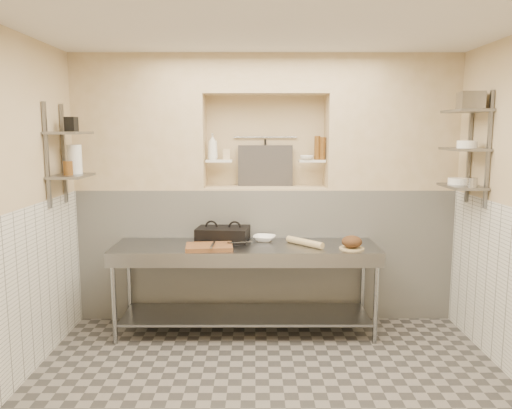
{
  "coord_description": "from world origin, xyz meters",
  "views": [
    {
      "loc": [
        -0.11,
        -3.62,
        2.02
      ],
      "look_at": [
        -0.1,
        0.9,
        1.35
      ],
      "focal_mm": 35.0,
      "sensor_mm": 36.0,
      "label": 1
    }
  ],
  "objects_px": {
    "cutting_board": "(209,247)",
    "mixing_bowl": "(264,238)",
    "bowl_alcove": "(307,158)",
    "bread_loaf": "(352,242)",
    "bottle_soap": "(213,147)",
    "panini_press": "(223,234)",
    "prep_table": "(245,271)",
    "rolling_pin": "(305,242)",
    "jug_left": "(74,159)"
  },
  "relations": [
    {
      "from": "cutting_board",
      "to": "mixing_bowl",
      "type": "bearing_deg",
      "value": 33.12
    },
    {
      "from": "cutting_board",
      "to": "bowl_alcove",
      "type": "bearing_deg",
      "value": 34.39
    },
    {
      "from": "bread_loaf",
      "to": "bottle_soap",
      "type": "bearing_deg",
      "value": 152.29
    },
    {
      "from": "bottle_soap",
      "to": "panini_press",
      "type": "bearing_deg",
      "value": -69.94
    },
    {
      "from": "prep_table",
      "to": "bread_loaf",
      "type": "relative_size",
      "value": 13.35
    },
    {
      "from": "bottle_soap",
      "to": "bread_loaf",
      "type": "bearing_deg",
      "value": -27.71
    },
    {
      "from": "cutting_board",
      "to": "mixing_bowl",
      "type": "height_order",
      "value": "mixing_bowl"
    },
    {
      "from": "cutting_board",
      "to": "rolling_pin",
      "type": "distance_m",
      "value": 0.94
    },
    {
      "from": "prep_table",
      "to": "rolling_pin",
      "type": "relative_size",
      "value": 5.88
    },
    {
      "from": "mixing_bowl",
      "to": "bowl_alcove",
      "type": "bearing_deg",
      "value": 35.84
    },
    {
      "from": "mixing_bowl",
      "to": "jug_left",
      "type": "bearing_deg",
      "value": -172.89
    },
    {
      "from": "bowl_alcove",
      "to": "prep_table",
      "type": "bearing_deg",
      "value": -140.68
    },
    {
      "from": "prep_table",
      "to": "rolling_pin",
      "type": "height_order",
      "value": "rolling_pin"
    },
    {
      "from": "rolling_pin",
      "to": "prep_table",
      "type": "bearing_deg",
      "value": 178.75
    },
    {
      "from": "prep_table",
      "to": "mixing_bowl",
      "type": "xyz_separation_m",
      "value": [
        0.19,
        0.2,
        0.29
      ]
    },
    {
      "from": "cutting_board",
      "to": "jug_left",
      "type": "bearing_deg",
      "value": 174.63
    },
    {
      "from": "panini_press",
      "to": "rolling_pin",
      "type": "relative_size",
      "value": 1.27
    },
    {
      "from": "prep_table",
      "to": "cutting_board",
      "type": "relative_size",
      "value": 5.89
    },
    {
      "from": "mixing_bowl",
      "to": "jug_left",
      "type": "relative_size",
      "value": 0.83
    },
    {
      "from": "bottle_soap",
      "to": "jug_left",
      "type": "height_order",
      "value": "bottle_soap"
    },
    {
      "from": "bread_loaf",
      "to": "rolling_pin",
      "type": "bearing_deg",
      "value": 161.98
    },
    {
      "from": "bottle_soap",
      "to": "bowl_alcove",
      "type": "distance_m",
      "value": 1.01
    },
    {
      "from": "bread_loaf",
      "to": "bowl_alcove",
      "type": "relative_size",
      "value": 1.31
    },
    {
      "from": "bread_loaf",
      "to": "mixing_bowl",
      "type": "bearing_deg",
      "value": 156.84
    },
    {
      "from": "rolling_pin",
      "to": "bowl_alcove",
      "type": "bearing_deg",
      "value": 83.54
    },
    {
      "from": "prep_table",
      "to": "rolling_pin",
      "type": "xyz_separation_m",
      "value": [
        0.59,
        -0.01,
        0.29
      ]
    },
    {
      "from": "panini_press",
      "to": "bowl_alcove",
      "type": "relative_size",
      "value": 3.76
    },
    {
      "from": "bowl_alcove",
      "to": "bread_loaf",
      "type": "bearing_deg",
      "value": -61.41
    },
    {
      "from": "panini_press",
      "to": "cutting_board",
      "type": "relative_size",
      "value": 1.27
    },
    {
      "from": "panini_press",
      "to": "mixing_bowl",
      "type": "height_order",
      "value": "panini_press"
    },
    {
      "from": "panini_press",
      "to": "mixing_bowl",
      "type": "distance_m",
      "value": 0.43
    },
    {
      "from": "prep_table",
      "to": "bowl_alcove",
      "type": "xyz_separation_m",
      "value": [
        0.65,
        0.53,
        1.09
      ]
    },
    {
      "from": "panini_press",
      "to": "bread_loaf",
      "type": "xyz_separation_m",
      "value": [
        1.25,
        -0.38,
        0.0
      ]
    },
    {
      "from": "bowl_alcove",
      "to": "jug_left",
      "type": "xyz_separation_m",
      "value": [
        -2.28,
        -0.56,
        0.01
      ]
    },
    {
      "from": "prep_table",
      "to": "mixing_bowl",
      "type": "distance_m",
      "value": 0.4
    },
    {
      "from": "bread_loaf",
      "to": "jug_left",
      "type": "bearing_deg",
      "value": 177.25
    },
    {
      "from": "rolling_pin",
      "to": "bowl_alcove",
      "type": "distance_m",
      "value": 0.97
    },
    {
      "from": "mixing_bowl",
      "to": "rolling_pin",
      "type": "distance_m",
      "value": 0.45
    },
    {
      "from": "cutting_board",
      "to": "jug_left",
      "type": "distance_m",
      "value": 1.54
    },
    {
      "from": "mixing_bowl",
      "to": "bottle_soap",
      "type": "xyz_separation_m",
      "value": [
        -0.55,
        0.37,
        0.92
      ]
    },
    {
      "from": "rolling_pin",
      "to": "bread_loaf",
      "type": "relative_size",
      "value": 2.27
    },
    {
      "from": "rolling_pin",
      "to": "jug_left",
      "type": "height_order",
      "value": "jug_left"
    },
    {
      "from": "mixing_bowl",
      "to": "rolling_pin",
      "type": "relative_size",
      "value": 0.52
    },
    {
      "from": "mixing_bowl",
      "to": "jug_left",
      "type": "xyz_separation_m",
      "value": [
        -1.82,
        -0.23,
        0.82
      ]
    },
    {
      "from": "prep_table",
      "to": "bottle_soap",
      "type": "bearing_deg",
      "value": 122.21
    },
    {
      "from": "cutting_board",
      "to": "mixing_bowl",
      "type": "xyz_separation_m",
      "value": [
        0.53,
        0.35,
        0.01
      ]
    },
    {
      "from": "prep_table",
      "to": "bowl_alcove",
      "type": "bearing_deg",
      "value": 39.32
    },
    {
      "from": "rolling_pin",
      "to": "mixing_bowl",
      "type": "bearing_deg",
      "value": 151.61
    },
    {
      "from": "jug_left",
      "to": "cutting_board",
      "type": "bearing_deg",
      "value": -5.37
    },
    {
      "from": "cutting_board",
      "to": "jug_left",
      "type": "height_order",
      "value": "jug_left"
    }
  ]
}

